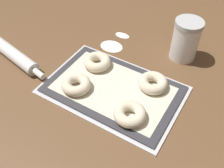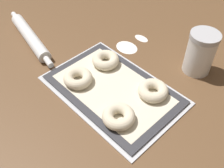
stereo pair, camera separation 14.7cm
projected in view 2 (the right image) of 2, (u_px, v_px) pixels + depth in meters
The scene contains 11 objects.
ground_plane at pixel (111, 92), 0.84m from camera, with size 2.80×2.80×0.00m, color brown.
baking_tray at pixel (112, 89), 0.84m from camera, with size 0.43×0.28×0.01m.
baking_mat at pixel (112, 88), 0.83m from camera, with size 0.41×0.26×0.00m.
bagel_front_left at pixel (78, 78), 0.84m from camera, with size 0.09×0.09×0.03m.
bagel_front_right at pixel (119, 116), 0.73m from camera, with size 0.09×0.09×0.03m.
bagel_back_left at pixel (106, 60), 0.90m from camera, with size 0.09×0.09×0.03m.
bagel_back_right at pixel (153, 91), 0.80m from camera, with size 0.09×0.09×0.03m.
flour_canister at pixel (200, 53), 0.86m from camera, with size 0.10×0.10×0.15m.
rolling_pin at pixel (30, 37), 1.00m from camera, with size 0.39×0.10×0.05m.
flour_patch_near at pixel (141, 38), 1.03m from camera, with size 0.06×0.03×0.00m.
flour_patch_far at pixel (127, 47), 0.99m from camera, with size 0.09×0.07×0.00m.
Camera 2 is at (0.41, -0.39, 0.62)m, focal length 42.00 mm.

